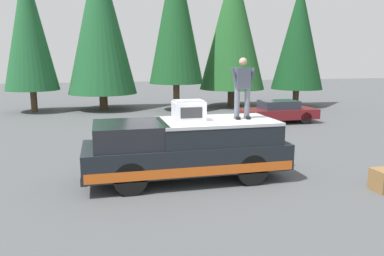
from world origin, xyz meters
The scene contains 10 objects.
ground_plane centered at (0.00, 0.00, 0.00)m, with size 90.00×90.00×0.00m, color #4C4F51.
pickup_truck centered at (0.05, 0.76, 0.87)m, with size 2.01×5.54×1.65m.
compressor_unit centered at (0.08, 0.67, 1.93)m, with size 0.65×0.84×0.56m.
person_on_truck_bed centered at (0.02, -0.84, 2.55)m, with size 0.29×0.72×1.69m.
parked_car_maroon centered at (8.06, -5.93, 0.58)m, with size 1.64×4.10×1.16m.
conifer_far_left centered at (14.03, -10.29, 4.77)m, with size 3.49×3.49×8.33m.
conifer_left centered at (15.09, -5.94, 5.45)m, with size 4.44×4.44×9.71m.
conifer_center_left centered at (14.00, -1.80, 5.97)m, with size 3.41×3.41×10.24m.
conifer_center_right centered at (15.54, 2.76, 5.65)m, with size 4.38×4.38×10.27m.
conifer_right centered at (15.42, 7.01, 5.17)m, with size 3.24×3.24×9.00m.
Camera 1 is at (-9.82, 3.01, 3.33)m, focal length 35.40 mm.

